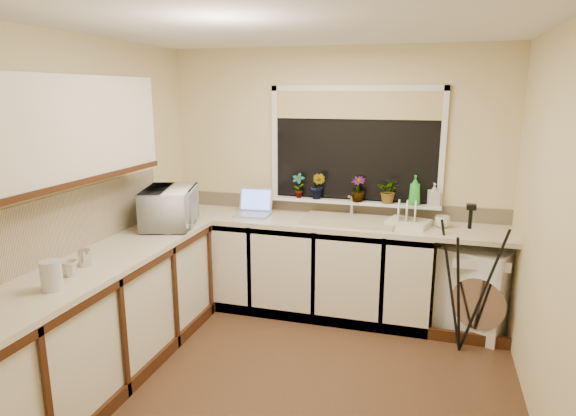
% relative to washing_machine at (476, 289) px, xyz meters
% --- Properties ---
extents(floor, '(3.20, 3.20, 0.00)m').
position_rel_washing_machine_xyz_m(floor, '(-1.32, -1.21, -0.38)').
color(floor, brown).
rests_on(floor, ground).
extents(ceiling, '(3.20, 3.20, 0.00)m').
position_rel_washing_machine_xyz_m(ceiling, '(-1.32, -1.21, 2.07)').
color(ceiling, white).
rests_on(ceiling, ground).
extents(wall_back, '(3.20, 0.00, 3.20)m').
position_rel_washing_machine_xyz_m(wall_back, '(-1.32, 0.29, 0.85)').
color(wall_back, beige).
rests_on(wall_back, ground).
extents(wall_front, '(3.20, 0.00, 3.20)m').
position_rel_washing_machine_xyz_m(wall_front, '(-1.32, -2.71, 0.85)').
color(wall_front, beige).
rests_on(wall_front, ground).
extents(wall_left, '(0.00, 3.00, 3.00)m').
position_rel_washing_machine_xyz_m(wall_left, '(-2.92, -1.21, 0.85)').
color(wall_left, beige).
rests_on(wall_left, ground).
extents(wall_right, '(0.00, 3.00, 3.00)m').
position_rel_washing_machine_xyz_m(wall_right, '(0.28, -1.21, 0.85)').
color(wall_right, beige).
rests_on(wall_right, ground).
extents(base_cabinet_back, '(2.55, 0.60, 0.86)m').
position_rel_washing_machine_xyz_m(base_cabinet_back, '(-1.65, -0.01, 0.05)').
color(base_cabinet_back, silver).
rests_on(base_cabinet_back, floor).
extents(base_cabinet_left, '(0.54, 2.40, 0.86)m').
position_rel_washing_machine_xyz_m(base_cabinet_left, '(-2.62, -1.51, 0.05)').
color(base_cabinet_left, silver).
rests_on(base_cabinet_left, floor).
extents(worktop_back, '(3.20, 0.60, 0.04)m').
position_rel_washing_machine_xyz_m(worktop_back, '(-1.32, -0.01, 0.50)').
color(worktop_back, beige).
rests_on(worktop_back, base_cabinet_back).
extents(worktop_left, '(0.60, 2.40, 0.04)m').
position_rel_washing_machine_xyz_m(worktop_left, '(-2.62, -1.51, 0.50)').
color(worktop_left, beige).
rests_on(worktop_left, base_cabinet_left).
extents(upper_cabinet, '(0.28, 1.90, 0.70)m').
position_rel_washing_machine_xyz_m(upper_cabinet, '(-2.76, -1.66, 1.42)').
color(upper_cabinet, silver).
rests_on(upper_cabinet, wall_left).
extents(splashback_left, '(0.02, 2.40, 0.45)m').
position_rel_washing_machine_xyz_m(splashback_left, '(-2.91, -1.51, 0.75)').
color(splashback_left, beige).
rests_on(splashback_left, wall_left).
extents(splashback_back, '(3.20, 0.02, 0.14)m').
position_rel_washing_machine_xyz_m(splashback_back, '(-1.32, 0.27, 0.59)').
color(splashback_back, beige).
rests_on(splashback_back, wall_back).
extents(window_glass, '(1.50, 0.02, 1.00)m').
position_rel_washing_machine_xyz_m(window_glass, '(-1.12, 0.27, 1.17)').
color(window_glass, black).
rests_on(window_glass, wall_back).
extents(window_blind, '(1.50, 0.02, 0.25)m').
position_rel_washing_machine_xyz_m(window_blind, '(-1.12, 0.25, 1.55)').
color(window_blind, tan).
rests_on(window_blind, wall_back).
extents(windowsill, '(1.60, 0.14, 0.03)m').
position_rel_washing_machine_xyz_m(windowsill, '(-1.12, 0.22, 0.66)').
color(windowsill, white).
rests_on(windowsill, wall_back).
extents(sink, '(0.82, 0.46, 0.03)m').
position_rel_washing_machine_xyz_m(sink, '(-1.12, -0.01, 0.54)').
color(sink, tan).
rests_on(sink, worktop_back).
extents(faucet, '(0.03, 0.03, 0.24)m').
position_rel_washing_machine_xyz_m(faucet, '(-1.12, 0.17, 0.64)').
color(faucet, silver).
rests_on(faucet, worktop_back).
extents(washing_machine, '(0.69, 0.68, 0.75)m').
position_rel_washing_machine_xyz_m(washing_machine, '(0.00, 0.00, 0.00)').
color(washing_machine, white).
rests_on(washing_machine, floor).
extents(laptop, '(0.35, 0.33, 0.24)m').
position_rel_washing_machine_xyz_m(laptop, '(-2.04, 0.03, 0.59)').
color(laptop, '#A4A4AC').
rests_on(laptop, worktop_back).
extents(kettle, '(0.14, 0.14, 0.19)m').
position_rel_washing_machine_xyz_m(kettle, '(-2.51, -0.78, 0.62)').
color(kettle, white).
rests_on(kettle, worktop_left).
extents(dish_rack, '(0.41, 0.35, 0.05)m').
position_rel_washing_machine_xyz_m(dish_rack, '(-0.60, -0.00, 0.55)').
color(dish_rack, beige).
rests_on(dish_rack, worktop_back).
extents(tripod, '(0.71, 0.71, 1.21)m').
position_rel_washing_machine_xyz_m(tripod, '(-0.13, -0.42, 0.23)').
color(tripod, black).
rests_on(tripod, floor).
extents(glass_jug, '(0.12, 0.12, 0.18)m').
position_rel_washing_machine_xyz_m(glass_jug, '(-2.54, -2.07, 0.61)').
color(glass_jug, silver).
rests_on(glass_jug, worktop_left).
extents(steel_jar, '(0.08, 0.08, 0.11)m').
position_rel_washing_machine_xyz_m(steel_jar, '(-2.64, -1.66, 0.58)').
color(steel_jar, silver).
rests_on(steel_jar, worktop_left).
extents(microwave, '(0.57, 0.69, 0.33)m').
position_rel_washing_machine_xyz_m(microwave, '(-2.59, -0.58, 0.69)').
color(microwave, white).
rests_on(microwave, worktop_left).
extents(plant_a, '(0.13, 0.09, 0.24)m').
position_rel_washing_machine_xyz_m(plant_a, '(-1.65, 0.19, 0.79)').
color(plant_a, '#999999').
rests_on(plant_a, windowsill).
extents(plant_b, '(0.16, 0.15, 0.25)m').
position_rel_washing_machine_xyz_m(plant_b, '(-1.45, 0.18, 0.80)').
color(plant_b, '#999999').
rests_on(plant_b, windowsill).
extents(plant_c, '(0.15, 0.15, 0.23)m').
position_rel_washing_machine_xyz_m(plant_c, '(-1.07, 0.18, 0.79)').
color(plant_c, '#999999').
rests_on(plant_c, windowsill).
extents(plant_d, '(0.23, 0.21, 0.23)m').
position_rel_washing_machine_xyz_m(plant_d, '(-0.79, 0.19, 0.79)').
color(plant_d, '#999999').
rests_on(plant_d, windowsill).
extents(soap_bottle_green, '(0.12, 0.12, 0.27)m').
position_rel_washing_machine_xyz_m(soap_bottle_green, '(-0.57, 0.19, 0.81)').
color(soap_bottle_green, green).
rests_on(soap_bottle_green, windowsill).
extents(soap_bottle_clear, '(0.11, 0.11, 0.20)m').
position_rel_washing_machine_xyz_m(soap_bottle_clear, '(-0.40, 0.21, 0.77)').
color(soap_bottle_clear, '#999999').
rests_on(soap_bottle_clear, windowsill).
extents(cup_back, '(0.17, 0.17, 0.10)m').
position_rel_washing_machine_xyz_m(cup_back, '(-0.31, 0.02, 0.57)').
color(cup_back, silver).
rests_on(cup_back, worktop_back).
extents(cup_left, '(0.14, 0.14, 0.10)m').
position_rel_washing_machine_xyz_m(cup_left, '(-2.60, -1.85, 0.57)').
color(cup_left, beige).
rests_on(cup_left, worktop_left).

